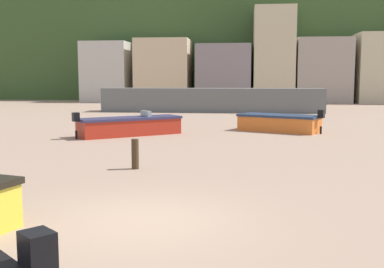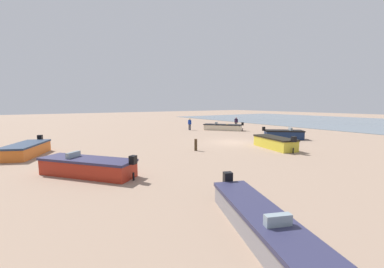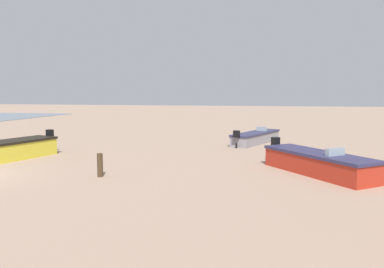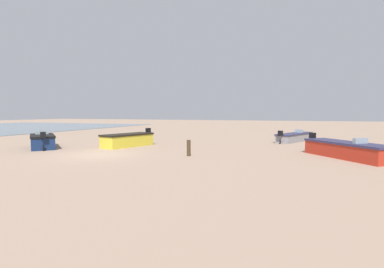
% 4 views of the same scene
% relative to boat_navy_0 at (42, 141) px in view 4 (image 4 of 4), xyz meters
% --- Properties ---
extents(ground_plane, '(160.00, 160.00, 0.00)m').
position_rel_boat_navy_0_xyz_m(ground_plane, '(1.40, 5.88, -0.47)').
color(ground_plane, '#9F836D').
extents(boat_navy_0, '(3.61, 3.83, 1.24)m').
position_rel_boat_navy_0_xyz_m(boat_navy_0, '(0.00, 0.00, 0.00)').
color(boat_navy_0, '#14264F').
rests_on(boat_navy_0, ground).
extents(boat_red_1, '(4.88, 4.22, 1.20)m').
position_rel_boat_navy_0_xyz_m(boat_red_1, '(-2.12, 19.29, -0.02)').
color(boat_red_1, '#B02A1A').
rests_on(boat_red_1, ground).
extents(boat_grey_2, '(5.19, 3.08, 1.05)m').
position_rel_boat_navy_0_xyz_m(boat_grey_2, '(-10.82, 16.57, -0.10)').
color(boat_grey_2, gray).
rests_on(boat_grey_2, ground).
extents(boat_yellow_3, '(4.34, 2.50, 1.26)m').
position_rel_boat_navy_0_xyz_m(boat_yellow_3, '(-2.79, 5.16, 0.00)').
color(boat_yellow_3, gold).
rests_on(boat_yellow_3, ground).
extents(mooring_post_near_water, '(0.22, 0.22, 0.91)m').
position_rel_boat_navy_0_xyz_m(mooring_post_near_water, '(0.08, 10.99, -0.02)').
color(mooring_post_near_water, '#42311F').
rests_on(mooring_post_near_water, ground).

